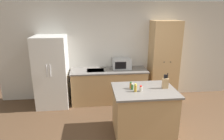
{
  "coord_description": "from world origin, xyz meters",
  "views": [
    {
      "loc": [
        -1.14,
        -2.98,
        2.39
      ],
      "look_at": [
        -0.68,
        1.4,
        1.05
      ],
      "focal_mm": 32.0,
      "sensor_mm": 36.0,
      "label": 1
    }
  ],
  "objects": [
    {
      "name": "back_counter",
      "position": [
        -0.7,
        1.98,
        0.44
      ],
      "size": [
        1.99,
        0.68,
        0.88
      ],
      "color": "tan",
      "rests_on": "ground_plane"
    },
    {
      "name": "pantry_cabinet",
      "position": [
        0.78,
        2.04,
        1.06
      ],
      "size": [
        0.73,
        0.55,
        2.12
      ],
      "color": "tan",
      "rests_on": "ground_plane"
    },
    {
      "name": "spice_bottle_tall_dark",
      "position": [
        -0.25,
        0.37,
        0.99
      ],
      "size": [
        0.06,
        0.06,
        0.11
      ],
      "color": "beige",
      "rests_on": "kitchen_island"
    },
    {
      "name": "spice_bottle_amber_oil",
      "position": [
        -0.41,
        0.53,
        1.0
      ],
      "size": [
        0.05,
        0.05,
        0.13
      ],
      "color": "orange",
      "rests_on": "kitchen_island"
    },
    {
      "name": "knife_block",
      "position": [
        0.24,
        0.46,
        1.05
      ],
      "size": [
        0.11,
        0.07,
        0.3
      ],
      "color": "tan",
      "rests_on": "kitchen_island"
    },
    {
      "name": "spice_bottle_green_herb",
      "position": [
        -0.36,
        0.36,
        1.01
      ],
      "size": [
        0.05,
        0.05,
        0.15
      ],
      "color": "gold",
      "rests_on": "kitchen_island"
    },
    {
      "name": "kitchen_island",
      "position": [
        -0.16,
        0.45,
        0.47
      ],
      "size": [
        1.19,
        0.91,
        0.94
      ],
      "color": "tan",
      "rests_on": "ground_plane"
    },
    {
      "name": "wall_back",
      "position": [
        0.0,
        2.33,
        1.3
      ],
      "size": [
        7.2,
        0.06,
        2.6
      ],
      "color": "beige",
      "rests_on": "ground_plane"
    },
    {
      "name": "spice_bottle_short_red",
      "position": [
        -0.4,
        0.46,
        1.0
      ],
      "size": [
        0.04,
        0.04,
        0.12
      ],
      "color": "#337033",
      "rests_on": "kitchen_island"
    },
    {
      "name": "refrigerator",
      "position": [
        -2.14,
        1.93,
        0.89
      ],
      "size": [
        0.78,
        0.77,
        1.78
      ],
      "color": "white",
      "rests_on": "ground_plane"
    },
    {
      "name": "microwave",
      "position": [
        -0.35,
        2.09,
        1.01
      ],
      "size": [
        0.48,
        0.39,
        0.27
      ],
      "color": "#B2B5B7",
      "rests_on": "back_counter"
    }
  ]
}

